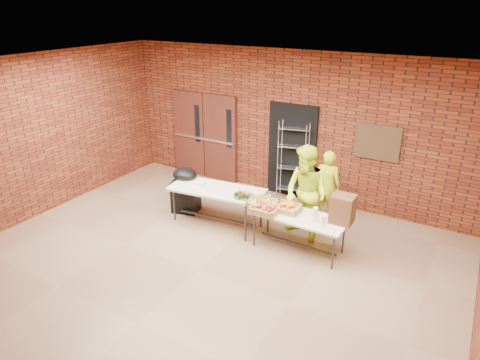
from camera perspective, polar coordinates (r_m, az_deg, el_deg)
name	(u,v)px	position (r m, az deg, el deg)	size (l,w,h in m)	color
room	(194,181)	(6.45, -6.13, -0.13)	(8.08, 7.08, 3.28)	#805F45
double_doors	(205,136)	(10.47, -4.75, 5.87)	(1.78, 0.12, 2.10)	#491C14
dark_doorway	(292,151)	(9.43, 6.92, 3.80)	(1.10, 0.06, 2.10)	black
bronze_plaque	(378,142)	(8.76, 17.92, 4.78)	(0.85, 0.04, 0.70)	#452F1B
wire_rack	(293,161)	(9.33, 7.03, 2.49)	(0.65, 0.22, 1.76)	silver
table_left	(217,192)	(8.26, -3.15, -1.57)	(1.92, 0.98, 0.76)	beige
table_right	(299,219)	(7.49, 7.89, -5.11)	(1.66, 0.73, 0.68)	beige
basket_bananas	(263,203)	(7.68, 3.06, -3.14)	(0.49, 0.38, 0.15)	#AF7E46
basket_oranges	(287,208)	(7.57, 6.29, -3.72)	(0.46, 0.36, 0.14)	#AF7E46
basket_apples	(264,209)	(7.48, 3.26, -3.91)	(0.48, 0.37, 0.15)	#AF7E46
muffin_tray	(244,194)	(7.89, 0.49, -1.91)	(0.39, 0.39, 0.10)	#165519
napkin_box	(200,183)	(8.41, -5.38, -0.46)	(0.20, 0.13, 0.07)	silver
coffee_dispenser	(343,209)	(7.28, 13.52, -3.78)	(0.37, 0.33, 0.48)	#55341D
cup_stack_front	(315,215)	(7.26, 9.96, -4.58)	(0.08, 0.08, 0.25)	silver
cup_stack_mid	(323,222)	(7.12, 11.04, -5.45)	(0.07, 0.07, 0.21)	silver
cup_stack_back	(315,214)	(7.29, 10.00, -4.49)	(0.08, 0.08, 0.25)	silver
covered_grill	(186,190)	(8.93, -7.27, -1.29)	(0.62, 0.56, 0.95)	black
volunteer_woman	(327,185)	(8.61, 11.50, -0.71)	(0.53, 0.35, 1.45)	#C6DE18
volunteer_man	(306,194)	(7.78, 8.82, -1.83)	(0.87, 0.68, 1.78)	#C6DE18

